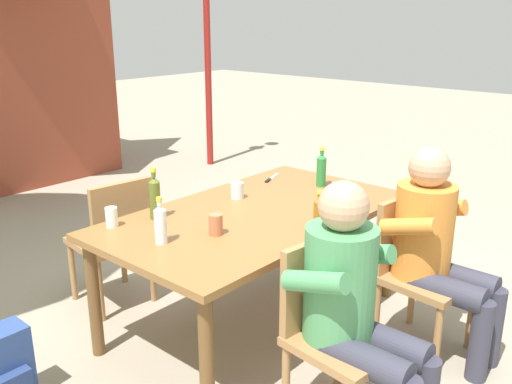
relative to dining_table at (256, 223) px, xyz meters
The scene contains 17 objects.
ground_plane 0.66m from the dining_table, ahead, with size 24.00×24.00×0.00m, color gray.
dining_table is the anchor object (origin of this frame).
chair_near_right 0.94m from the dining_table, 62.71° to the right, with size 0.48×0.48×0.87m.
chair_near_left 0.94m from the dining_table, 116.39° to the right, with size 0.49×0.49×0.87m.
chair_far_left 0.94m from the dining_table, 117.35° to the left, with size 0.48×0.48×0.87m.
person_in_white_shirt 1.02m from the dining_table, 65.88° to the right, with size 0.47×0.62×1.18m.
person_in_plaid_shirt 1.02m from the dining_table, 114.12° to the right, with size 0.47×0.62×1.18m.
bottle_amber 0.48m from the dining_table, 89.52° to the right, with size 0.06×0.06×0.22m.
bottle_clear 0.70m from the dining_table, behind, with size 0.06×0.06×0.24m.
bottle_green 0.70m from the dining_table, ahead, with size 0.06×0.06×0.27m.
bottle_olive 0.62m from the dining_table, 142.71° to the left, with size 0.06×0.06×0.30m.
cup_white 0.83m from the dining_table, 148.40° to the left, with size 0.07×0.07×0.11m, color white.
cup_terracotta 0.44m from the dining_table, 169.14° to the right, with size 0.07×0.07×0.11m, color #BC6B47.
cup_glass 0.30m from the dining_table, 66.56° to the left, with size 0.08×0.08×0.10m, color silver.
table_knife 0.69m from the dining_table, 32.25° to the left, with size 0.23×0.10×0.01m.
backpack_by_near_side 1.70m from the dining_table, 17.48° to the left, with size 0.30×0.24×0.42m.
lamp_post 4.14m from the dining_table, 49.73° to the left, with size 0.56×0.20×2.72m.
Camera 1 is at (-2.34, -2.04, 1.84)m, focal length 39.20 mm.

